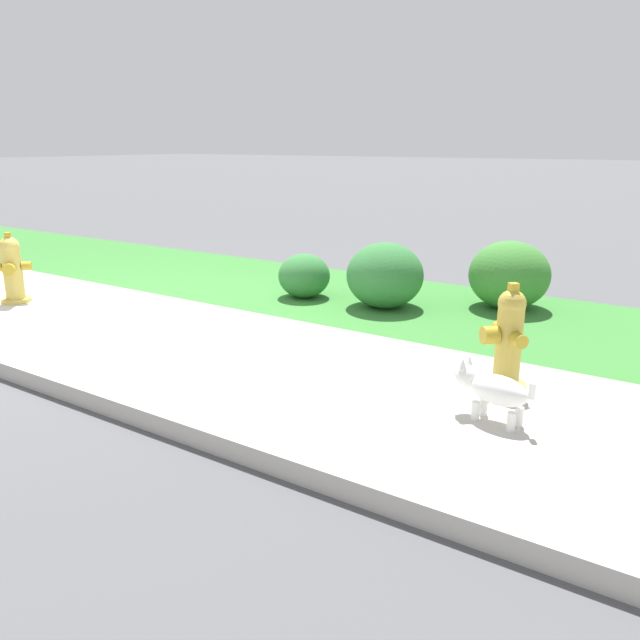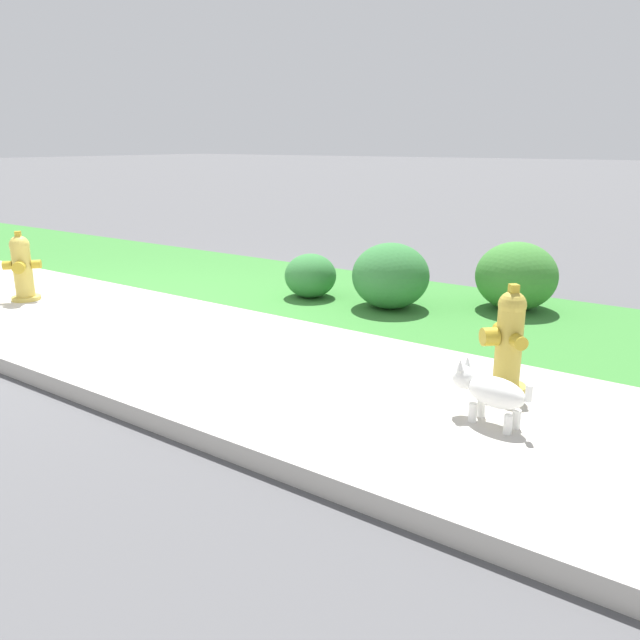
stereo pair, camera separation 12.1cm
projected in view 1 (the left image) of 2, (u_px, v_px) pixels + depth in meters
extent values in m
plane|color=#515154|center=(89.00, 323.00, 5.71)|extent=(120.00, 120.00, 0.00)
cube|color=#BCB7AD|center=(89.00, 322.00, 5.71)|extent=(18.00, 2.16, 0.01)
cube|color=#387A33|center=(245.00, 279.00, 7.48)|extent=(18.00, 2.25, 0.01)
cylinder|color=gold|center=(17.00, 300.00, 6.40)|extent=(0.29, 0.29, 0.05)
cylinder|color=gold|center=(13.00, 273.00, 6.32)|extent=(0.19, 0.19, 0.53)
sphere|color=gold|center=(9.00, 247.00, 6.25)|extent=(0.19, 0.19, 0.19)
cube|color=#B29323|center=(8.00, 235.00, 6.22)|extent=(0.08, 0.08, 0.06)
cylinder|color=#B29323|center=(27.00, 266.00, 6.34)|extent=(0.13, 0.13, 0.09)
cylinder|color=#B29323|center=(9.00, 269.00, 6.17)|extent=(0.15, 0.16, 0.12)
cylinder|color=gold|center=(505.00, 386.00, 4.17)|extent=(0.27, 0.27, 0.05)
cylinder|color=gold|center=(509.00, 344.00, 4.09)|extent=(0.17, 0.17, 0.54)
sphere|color=gold|center=(512.00, 304.00, 4.01)|extent=(0.18, 0.18, 0.18)
cube|color=#B29323|center=(513.00, 287.00, 3.98)|extent=(0.08, 0.08, 0.06)
cylinder|color=#B29323|center=(519.00, 340.00, 3.94)|extent=(0.13, 0.13, 0.09)
cylinder|color=#B29323|center=(500.00, 328.00, 4.19)|extent=(0.13, 0.13, 0.09)
cylinder|color=#B29323|center=(490.00, 335.00, 4.05)|extent=(0.16, 0.16, 0.12)
ellipsoid|color=white|center=(499.00, 390.00, 3.60)|extent=(0.38, 0.23, 0.18)
sphere|color=white|center=(466.00, 376.00, 3.73)|extent=(0.14, 0.14, 0.14)
sphere|color=black|center=(456.00, 375.00, 3.78)|extent=(0.03, 0.03, 0.03)
cone|color=white|center=(463.00, 363.00, 3.69)|extent=(0.06, 0.06, 0.06)
cone|color=white|center=(470.00, 360.00, 3.74)|extent=(0.06, 0.06, 0.06)
cylinder|color=white|center=(475.00, 411.00, 3.68)|extent=(0.05, 0.05, 0.12)
cylinder|color=white|center=(484.00, 406.00, 3.75)|extent=(0.05, 0.05, 0.12)
cylinder|color=white|center=(511.00, 423.00, 3.53)|extent=(0.05, 0.05, 0.12)
cylinder|color=white|center=(519.00, 417.00, 3.60)|extent=(0.05, 0.05, 0.12)
cylinder|color=white|center=(532.00, 391.00, 3.46)|extent=(0.04, 0.04, 0.10)
ellipsoid|color=#3D7F33|center=(509.00, 275.00, 6.13)|extent=(0.79, 0.79, 0.67)
ellipsoid|color=#337538|center=(304.00, 276.00, 6.58)|extent=(0.55, 0.55, 0.46)
ellipsoid|color=#337538|center=(385.00, 275.00, 6.16)|extent=(0.76, 0.76, 0.65)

